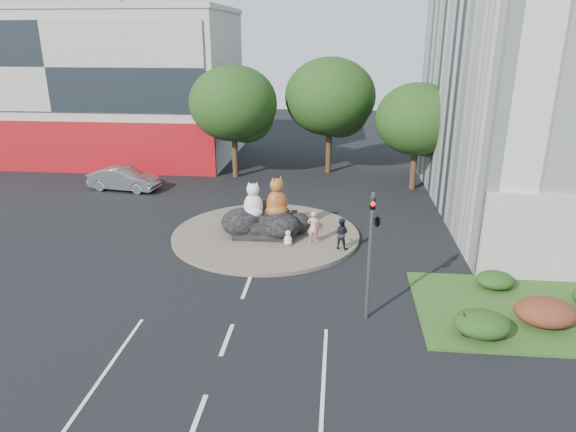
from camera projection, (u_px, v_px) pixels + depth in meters
name	position (u px, v px, depth m)	size (l,w,h in m)	color
ground	(227.00, 340.00, 18.24)	(120.00, 120.00, 0.00)	black
roundabout_island	(266.00, 234.00, 27.59)	(10.00, 10.00, 0.20)	brown
rock_plinth	(266.00, 225.00, 27.40)	(3.20, 2.60, 0.90)	black
shophouse_block	(86.00, 85.00, 44.03)	(25.20, 12.30, 17.40)	beige
grass_verge	(547.00, 312.00, 19.92)	(10.00, 6.00, 0.12)	#2B511B
tree_left	(235.00, 107.00, 37.55)	(6.46, 6.46, 8.27)	#382314
tree_mid	(331.00, 101.00, 38.68)	(6.84, 6.84, 8.76)	#382314
tree_right	(418.00, 123.00, 34.68)	(5.70, 5.70, 7.30)	#382314
hedge_near_green	(482.00, 324.00, 18.15)	(2.00, 1.60, 0.90)	#153511
hedge_red	(545.00, 312.00, 18.84)	(2.20, 1.76, 0.99)	#4D1A14
hedge_back_green	(495.00, 280.00, 21.61)	(1.60, 1.28, 0.72)	#153511
traffic_light	(374.00, 230.00, 18.43)	(0.44, 1.24, 5.00)	#595B60
street_lamp	(541.00, 169.00, 23.04)	(2.34, 0.22, 8.06)	#595B60
cat_white	(253.00, 200.00, 26.88)	(1.17, 1.01, 1.95)	silver
cat_tabby	(277.00, 197.00, 26.97)	(1.32, 1.15, 2.20)	#C76A29
kitten_calico	(236.00, 228.00, 26.84)	(0.61, 0.53, 1.02)	silver
kitten_white	(288.00, 237.00, 25.87)	(0.48, 0.41, 0.79)	beige
pedestrian_pink	(313.00, 227.00, 25.99)	(0.61, 0.40, 1.67)	pink
pedestrian_dark	(341.00, 233.00, 25.27)	(0.77, 0.60, 1.59)	black
parked_car	(124.00, 179.00, 35.58)	(1.70, 4.88, 1.61)	#9A9DA1
litter_bin	(469.00, 325.00, 18.21)	(0.44, 0.44, 0.79)	black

